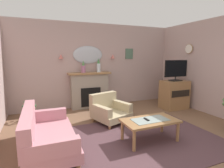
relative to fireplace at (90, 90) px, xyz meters
name	(u,v)px	position (x,y,z in m)	size (l,w,h in m)	color
floor	(146,146)	(0.33, -2.81, -0.62)	(6.41, 6.95, 0.10)	brown
wall_back	(97,65)	(0.33, 0.22, 0.79)	(6.41, 0.10, 2.72)	#B29993
patterned_rug	(140,139)	(0.33, -2.61, -0.56)	(3.20, 2.40, 0.01)	#4C3338
fireplace	(90,90)	(0.00, 0.00, 0.00)	(1.36, 0.36, 1.16)	gray
mantel_vase_right	(83,67)	(-0.20, -0.03, 0.76)	(0.13, 0.13, 0.38)	#9E6084
mantel_vase_centre	(99,66)	(0.30, -0.03, 0.79)	(0.12, 0.12, 0.44)	silver
wall_mirror	(88,55)	(0.00, 0.14, 1.14)	(0.96, 0.06, 0.56)	#B2BCC6
wall_sconce_left	(61,57)	(-0.85, 0.09, 1.09)	(0.14, 0.14, 0.14)	#D17066
wall_sconce_right	(113,56)	(0.85, 0.09, 1.09)	(0.14, 0.14, 0.14)	#D17066
wall_clock	(189,49)	(2.99, -1.10, 1.33)	(0.04, 0.31, 0.31)	silver
framed_picture	(129,54)	(1.50, 0.15, 1.18)	(0.28, 0.03, 0.36)	#4C6B56
coffee_table	(150,123)	(0.47, -2.73, -0.19)	(1.10, 0.60, 0.45)	olive
tv_remote	(146,119)	(0.39, -2.71, -0.12)	(0.04, 0.16, 0.02)	black
floral_couch	(44,133)	(-1.49, -2.31, -0.25)	(0.88, 1.73, 0.76)	#B77A84
armchair_by_coffee_table	(109,110)	(0.13, -1.38, -0.27)	(1.02, 1.03, 0.71)	tan
tv_cabinet	(174,95)	(2.48, -1.11, -0.12)	(0.80, 0.57, 0.90)	olive
tv_flatscreen	(176,70)	(2.48, -1.13, 0.68)	(0.84, 0.24, 0.65)	black
potted_plant_small_fern	(30,110)	(-1.78, -0.52, -0.29)	(0.37, 0.37, 0.58)	brown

